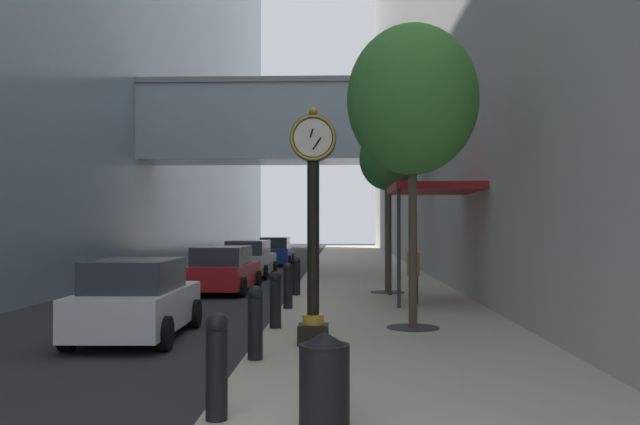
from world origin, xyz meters
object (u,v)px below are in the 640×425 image
object	(u,v)px
car_red_mid	(223,270)
car_silver_far	(249,260)
car_blue_near	(276,252)
bollard_fifth	(296,275)
street_tree_mid_near	(387,160)
bollard_nearest	(217,364)
pedestrian_walking	(413,273)
car_white_trailing	(137,300)
bollard_fourth	(288,285)
bollard_third	(275,298)
bollard_second	(255,321)
street_clock	(313,214)
street_tree_near	(412,100)
trash_bin	(324,382)

from	to	relation	value
car_red_mid	car_silver_far	distance (m)	6.71
car_blue_near	car_red_mid	distance (m)	15.84
bollard_fifth	car_red_mid	world-z (taller)	car_red_mid
street_tree_mid_near	car_silver_far	xyz separation A→B (m)	(-5.56, 7.88, -3.62)
bollard_nearest	pedestrian_walking	distance (m)	11.58
car_red_mid	car_white_trailing	xyz separation A→B (m)	(-0.09, -9.43, 0.01)
car_silver_far	car_white_trailing	distance (m)	16.15
bollard_fourth	street_tree_mid_near	bearing A→B (deg)	56.21
bollard_third	car_silver_far	size ratio (longest dim) A/B	0.26
bollard_second	street_tree_mid_near	distance (m)	11.95
car_white_trailing	pedestrian_walking	bearing A→B (deg)	39.36
bollard_fifth	bollard_nearest	bearing A→B (deg)	-90.00
car_blue_near	car_silver_far	world-z (taller)	car_silver_far
street_clock	bollard_fourth	size ratio (longest dim) A/B	3.64
bollard_fifth	street_clock	bearing A→B (deg)	-84.24
street_tree_near	pedestrian_walking	size ratio (longest dim) A/B	3.90
car_silver_far	bollard_fifth	bearing A→B (deg)	-73.13
car_red_mid	bollard_nearest	bearing A→B (deg)	-80.33
car_blue_near	car_white_trailing	xyz separation A→B (m)	(-0.36, -25.28, -0.01)
bollard_second	street_clock	bearing A→B (deg)	59.04
bollard_second	pedestrian_walking	xyz separation A→B (m)	(3.35, 7.73, 0.25)
street_tree_mid_near	bollard_second	bearing A→B (deg)	-104.66
street_tree_near	car_silver_far	distance (m)	16.93
street_tree_near	trash_bin	xyz separation A→B (m)	(-1.68, -7.26, -4.24)
bollard_third	trash_bin	size ratio (longest dim) A/B	1.12
pedestrian_walking	car_blue_near	size ratio (longest dim) A/B	0.40
bollard_fourth	trash_bin	world-z (taller)	bollard_fourth
bollard_fifth	car_red_mid	size ratio (longest dim) A/B	0.26
trash_bin	car_silver_far	xyz separation A→B (m)	(-3.87, 22.71, 0.12)
street_tree_near	street_tree_mid_near	size ratio (longest dim) A/B	1.19
street_tree_near	trash_bin	bearing A→B (deg)	-103.05
car_silver_far	trash_bin	bearing A→B (deg)	-80.32
street_tree_mid_near	car_blue_near	xyz separation A→B (m)	(-5.26, 17.01, -3.62)
street_tree_mid_near	car_white_trailing	size ratio (longest dim) A/B	1.29
street_tree_mid_near	trash_bin	xyz separation A→B (m)	(-1.68, -14.84, -3.74)
bollard_fourth	street_tree_near	bearing A→B (deg)	-48.70
pedestrian_walking	bollard_third	bearing A→B (deg)	-127.40
bollard_fifth	car_white_trailing	size ratio (longest dim) A/B	0.28
pedestrian_walking	street_tree_near	bearing A→B (deg)	-96.23
bollard_second	bollard_fourth	world-z (taller)	same
bollard_nearest	street_tree_mid_near	distance (m)	15.09
bollard_third	street_tree_mid_near	bearing A→B (deg)	69.39
bollard_nearest	street_tree_near	world-z (taller)	street_tree_near
street_clock	car_red_mid	bearing A→B (deg)	108.14
street_clock	car_blue_near	size ratio (longest dim) A/B	1.05
trash_bin	car_red_mid	xyz separation A→B (m)	(-3.84, 16.00, 0.09)
bollard_nearest	pedestrian_walking	world-z (taller)	pedestrian_walking
bollard_second	trash_bin	distance (m)	4.01
street_tree_mid_near	car_blue_near	distance (m)	18.17
car_blue_near	car_silver_far	bearing A→B (deg)	-91.87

